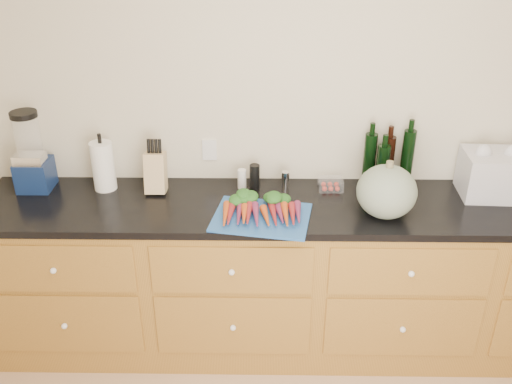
{
  "coord_description": "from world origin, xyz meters",
  "views": [
    {
      "loc": [
        -0.29,
        -1.36,
        2.4
      ],
      "look_at": [
        -0.33,
        1.2,
        1.06
      ],
      "focal_mm": 40.0,
      "sensor_mm": 36.0,
      "label": 1
    }
  ],
  "objects_px": {
    "tomato_box": "(331,184)",
    "carrots": "(262,208)",
    "cutting_board": "(262,217)",
    "knife_block": "(156,172)",
    "paper_towel": "(103,166)",
    "blender_appliance": "(31,156)",
    "squash": "(387,192)"
  },
  "relations": [
    {
      "from": "blender_appliance",
      "to": "paper_towel",
      "type": "height_order",
      "value": "blender_appliance"
    },
    {
      "from": "carrots",
      "to": "tomato_box",
      "type": "relative_size",
      "value": 3.0
    },
    {
      "from": "carrots",
      "to": "squash",
      "type": "bearing_deg",
      "value": 0.35
    },
    {
      "from": "carrots",
      "to": "knife_block",
      "type": "xyz_separation_m",
      "value": [
        -0.58,
        0.26,
        0.07
      ]
    },
    {
      "from": "blender_appliance",
      "to": "tomato_box",
      "type": "height_order",
      "value": "blender_appliance"
    },
    {
      "from": "carrots",
      "to": "paper_towel",
      "type": "xyz_separation_m",
      "value": [
        -0.87,
        0.28,
        0.1
      ]
    },
    {
      "from": "carrots",
      "to": "blender_appliance",
      "type": "relative_size",
      "value": 0.9
    },
    {
      "from": "paper_towel",
      "to": "blender_appliance",
      "type": "bearing_deg",
      "value": -179.64
    },
    {
      "from": "squash",
      "to": "tomato_box",
      "type": "bearing_deg",
      "value": 130.62
    },
    {
      "from": "blender_appliance",
      "to": "paper_towel",
      "type": "xyz_separation_m",
      "value": [
        0.38,
        0.0,
        -0.06
      ]
    },
    {
      "from": "squash",
      "to": "cutting_board",
      "type": "bearing_deg",
      "value": -176.1
    },
    {
      "from": "cutting_board",
      "to": "paper_towel",
      "type": "distance_m",
      "value": 0.94
    },
    {
      "from": "blender_appliance",
      "to": "carrots",
      "type": "bearing_deg",
      "value": -12.48
    },
    {
      "from": "tomato_box",
      "to": "knife_block",
      "type": "bearing_deg",
      "value": -178.22
    },
    {
      "from": "cutting_board",
      "to": "knife_block",
      "type": "height_order",
      "value": "knife_block"
    },
    {
      "from": "cutting_board",
      "to": "knife_block",
      "type": "distance_m",
      "value": 0.66
    },
    {
      "from": "paper_towel",
      "to": "tomato_box",
      "type": "relative_size",
      "value": 2.05
    },
    {
      "from": "squash",
      "to": "paper_towel",
      "type": "relative_size",
      "value": 1.1
    },
    {
      "from": "blender_appliance",
      "to": "cutting_board",
      "type": "bearing_deg",
      "value": -14.16
    },
    {
      "from": "cutting_board",
      "to": "tomato_box",
      "type": "xyz_separation_m",
      "value": [
        0.38,
        0.33,
        0.03
      ]
    },
    {
      "from": "squash",
      "to": "blender_appliance",
      "type": "bearing_deg",
      "value": 171.72
    },
    {
      "from": "squash",
      "to": "knife_block",
      "type": "height_order",
      "value": "squash"
    },
    {
      "from": "cutting_board",
      "to": "carrots",
      "type": "height_order",
      "value": "carrots"
    },
    {
      "from": "knife_block",
      "to": "tomato_box",
      "type": "relative_size",
      "value": 1.64
    },
    {
      "from": "cutting_board",
      "to": "squash",
      "type": "distance_m",
      "value": 0.64
    },
    {
      "from": "squash",
      "to": "tomato_box",
      "type": "distance_m",
      "value": 0.39
    },
    {
      "from": "cutting_board",
      "to": "squash",
      "type": "height_order",
      "value": "squash"
    },
    {
      "from": "paper_towel",
      "to": "tomato_box",
      "type": "height_order",
      "value": "paper_towel"
    },
    {
      "from": "knife_block",
      "to": "blender_appliance",
      "type": "bearing_deg",
      "value": 178.51
    },
    {
      "from": "tomato_box",
      "to": "carrots",
      "type": "bearing_deg",
      "value": -142.73
    },
    {
      "from": "cutting_board",
      "to": "paper_towel",
      "type": "height_order",
      "value": "paper_towel"
    },
    {
      "from": "squash",
      "to": "carrots",
      "type": "bearing_deg",
      "value": -179.65
    }
  ]
}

